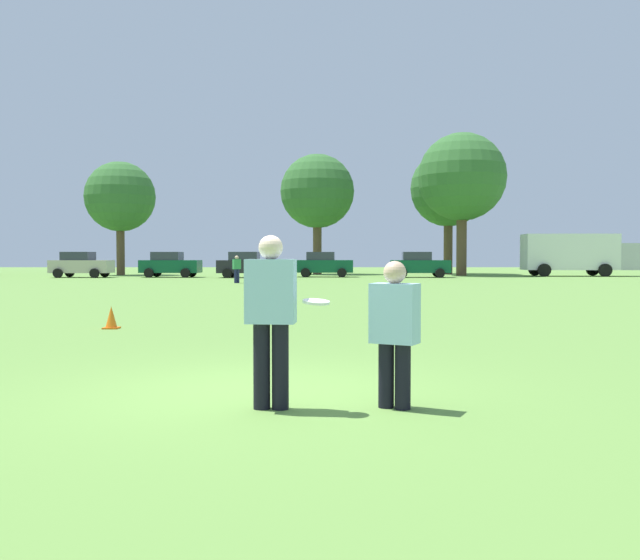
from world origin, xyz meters
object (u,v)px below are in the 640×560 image
at_px(parked_car_mid_left, 173,264).
at_px(parked_car_near_left, 84,264).
at_px(traffic_cone, 115,318).
at_px(player_defender, 398,327).
at_px(bystander_far_jogger, 240,268).
at_px(player_thrower, 274,311).
at_px(parked_car_center, 250,265).
at_px(box_truck, 581,253).
at_px(frisbee, 319,302).
at_px(parked_car_near_right, 422,264).
at_px(parked_car_mid_right, 327,264).

bearing_deg(parked_car_mid_left, parked_car_near_left, -175.37).
distance_m(traffic_cone, parked_car_mid_left, 35.73).
bearing_deg(parked_car_near_left, player_defender, -67.26).
height_order(parked_car_mid_left, bystander_far_jogger, parked_car_mid_left).
bearing_deg(player_thrower, traffic_cone, 116.99).
xyz_separation_m(traffic_cone, parked_car_center, (-0.72, 34.32, 0.69)).
distance_m(player_thrower, box_truck, 49.82).
xyz_separation_m(frisbee, parked_car_near_right, (7.12, 42.67, -0.17)).
bearing_deg(parked_car_near_right, traffic_cone, -108.26).
bearing_deg(parked_car_center, traffic_cone, -88.79).
xyz_separation_m(traffic_cone, parked_car_mid_left, (-6.35, 35.15, 0.69)).
relative_size(player_thrower, parked_car_center, 0.41).
bearing_deg(parked_car_center, parked_car_near_left, 178.43).
relative_size(player_defender, parked_car_center, 0.35).
distance_m(traffic_cone, box_truck, 44.86).
height_order(player_thrower, traffic_cone, player_thrower).
bearing_deg(frisbee, player_thrower, 164.86).
relative_size(traffic_cone, parked_car_mid_right, 0.11).
xyz_separation_m(player_defender, bystander_far_jogger, (-5.46, 32.29, 0.05)).
bearing_deg(parked_car_mid_left, bystander_far_jogger, -60.12).
height_order(traffic_cone, parked_car_near_right, parked_car_near_right).
bearing_deg(frisbee, traffic_cone, 119.23).
relative_size(traffic_cone, box_truck, 0.06).
distance_m(parked_car_center, parked_car_mid_right, 5.62).
bearing_deg(traffic_cone, bystander_far_jogger, 90.69).
height_order(parked_car_near_left, parked_car_near_right, same).
relative_size(player_thrower, parked_car_mid_left, 0.41).
xyz_separation_m(traffic_cone, parked_car_near_left, (-12.57, 34.65, 0.69)).
bearing_deg(parked_car_near_left, parked_car_mid_right, 4.11).
bearing_deg(traffic_cone, player_defender, -56.04).
bearing_deg(parked_car_mid_left, player_thrower, -76.52).
height_order(player_thrower, frisbee, player_thrower).
bearing_deg(bystander_far_jogger, player_thrower, -82.56).
relative_size(player_defender, parked_car_mid_right, 0.35).
xyz_separation_m(frisbee, parked_car_mid_right, (0.29, 43.71, -0.17)).
xyz_separation_m(parked_car_near_left, parked_car_near_right, (24.07, 0.20, 0.00)).
distance_m(frisbee, parked_car_mid_right, 43.71).
distance_m(box_truck, bystander_far_jogger, 27.65).
distance_m(parked_car_near_left, parked_car_mid_left, 6.24).
relative_size(traffic_cone, parked_car_center, 0.11).
distance_m(parked_car_mid_right, bystander_far_jogger, 12.32).
height_order(parked_car_mid_left, parked_car_mid_right, same).
relative_size(parked_car_mid_left, parked_car_mid_right, 1.00).
bearing_deg(player_defender, parked_car_mid_left, 105.06).
relative_size(parked_car_center, bystander_far_jogger, 2.76).
xyz_separation_m(parked_car_near_left, parked_car_mid_right, (17.24, 1.24, 0.00)).
relative_size(parked_car_mid_left, parked_car_center, 1.00).
distance_m(frisbee, bystander_far_jogger, 32.78).
height_order(parked_car_near_right, box_truck, box_truck).
xyz_separation_m(parked_car_center, parked_car_near_right, (12.22, 0.52, 0.00)).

